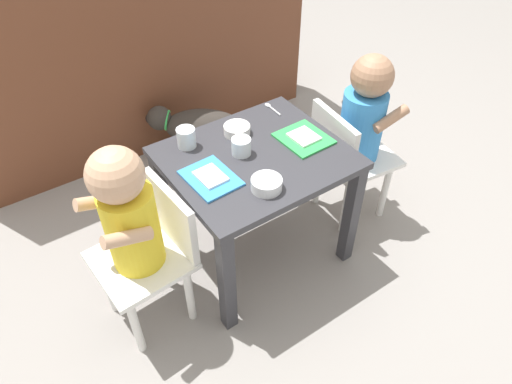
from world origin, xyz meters
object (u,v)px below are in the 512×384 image
object	(u,v)px
veggie_bowl_far	(237,129)
food_tray_left	(211,178)
food_tray_right	(304,138)
spoon_by_left_tray	(271,108)
water_cup_right	(241,147)
dog	(199,127)
water_cup_left	(186,139)
seated_child_right	(360,122)
seated_child_left	(134,221)
cereal_bowl_right_side	(267,184)
dining_table	(256,175)

from	to	relation	value
veggie_bowl_far	food_tray_left	bearing A→B (deg)	-141.47
food_tray_right	spoon_by_left_tray	xyz separation A→B (m)	(0.02, 0.23, -0.00)
food_tray_right	water_cup_right	bearing A→B (deg)	165.83
dog	water_cup_left	distance (m)	0.63
dog	food_tray_left	bearing A→B (deg)	-114.63
spoon_by_left_tray	food_tray_left	bearing A→B (deg)	-150.54
water_cup_left	veggie_bowl_far	bearing A→B (deg)	-10.74
seated_child_right	water_cup_right	distance (m)	0.50
seated_child_right	food_tray_right	bearing A→B (deg)	178.78
dog	spoon_by_left_tray	bearing A→B (deg)	-77.16
seated_child_left	water_cup_left	bearing A→B (deg)	35.81
dog	spoon_by_left_tray	distance (m)	0.53
seated_child_left	water_cup_left	world-z (taller)	seated_child_left
water_cup_left	water_cup_right	distance (m)	0.19
seated_child_left	spoon_by_left_tray	size ratio (longest dim) A/B	7.31
dog	seated_child_right	bearing A→B (deg)	-62.47
seated_child_right	food_tray_left	world-z (taller)	seated_child_right
water_cup_left	veggie_bowl_far	xyz separation A→B (m)	(0.18, -0.03, -0.01)
seated_child_left	water_cup_right	xyz separation A→B (m)	(0.43, 0.07, 0.04)
water_cup_right	spoon_by_left_tray	distance (m)	0.30
veggie_bowl_far	water_cup_left	bearing A→B (deg)	169.26
water_cup_left	dog	bearing A→B (deg)	58.80
veggie_bowl_far	spoon_by_left_tray	size ratio (longest dim) A/B	0.95
dog	food_tray_right	bearing A→B (deg)	-83.57
seated_child_left	water_cup_left	distance (m)	0.37
seated_child_left	water_cup_right	distance (m)	0.43
food_tray_right	cereal_bowl_right_side	xyz separation A→B (m)	(-0.26, -0.14, 0.01)
food_tray_right	water_cup_right	xyz separation A→B (m)	(-0.22, 0.06, 0.02)
water_cup_right	cereal_bowl_right_side	xyz separation A→B (m)	(-0.03, -0.19, -0.01)
cereal_bowl_right_side	veggie_bowl_far	size ratio (longest dim) A/B	1.04
water_cup_right	spoon_by_left_tray	world-z (taller)	water_cup_right
dining_table	seated_child_right	distance (m)	0.47
food_tray_right	veggie_bowl_far	distance (m)	0.24
food_tray_right	cereal_bowl_right_side	bearing A→B (deg)	-151.96
dining_table	spoon_by_left_tray	bearing A→B (deg)	44.06
dining_table	food_tray_left	distance (m)	0.21
seated_child_right	food_tray_right	xyz separation A→B (m)	(-0.27, 0.01, 0.03)
seated_child_left	dining_table	bearing A→B (deg)	4.52
food_tray_left	water_cup_left	world-z (taller)	water_cup_left
seated_child_left	dog	size ratio (longest dim) A/B	1.71
seated_child_left	water_cup_right	bearing A→B (deg)	9.62
seated_child_left	food_tray_right	distance (m)	0.65
dog	cereal_bowl_right_side	size ratio (longest dim) A/B	4.36
seated_child_left	veggie_bowl_far	size ratio (longest dim) A/B	7.72
food_tray_left	veggie_bowl_far	bearing A→B (deg)	38.53
dining_table	cereal_bowl_right_side	size ratio (longest dim) A/B	6.12
water_cup_left	spoon_by_left_tray	distance (m)	0.38
seated_child_left	water_cup_right	world-z (taller)	seated_child_left
seated_child_right	veggie_bowl_far	world-z (taller)	seated_child_right
dog	food_tray_left	world-z (taller)	food_tray_left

